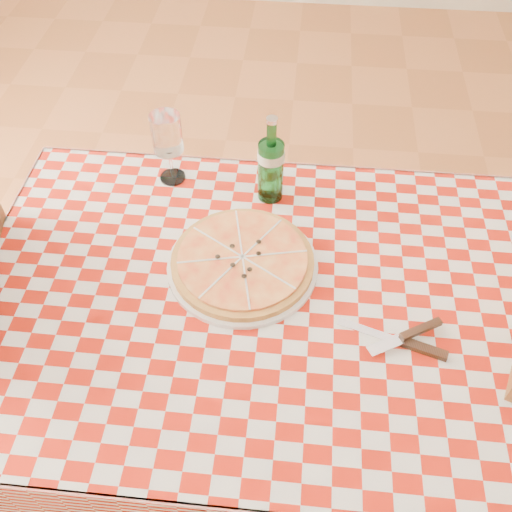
{
  "coord_description": "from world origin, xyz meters",
  "views": [
    {
      "loc": [
        0.06,
        -0.75,
        1.76
      ],
      "look_at": [
        -0.02,
        0.06,
        0.82
      ],
      "focal_mm": 40.0,
      "sensor_mm": 36.0,
      "label": 1
    }
  ],
  "objects_px": {
    "dining_table": "(262,321)",
    "pizza_plate": "(242,261)",
    "water_bottle": "(271,159)",
    "wine_glass": "(169,148)"
  },
  "relations": [
    {
      "from": "dining_table",
      "to": "wine_glass",
      "type": "bearing_deg",
      "value": 126.72
    },
    {
      "from": "pizza_plate",
      "to": "water_bottle",
      "type": "distance_m",
      "value": 0.26
    },
    {
      "from": "dining_table",
      "to": "pizza_plate",
      "type": "bearing_deg",
      "value": 124.55
    },
    {
      "from": "dining_table",
      "to": "water_bottle",
      "type": "height_order",
      "value": "water_bottle"
    },
    {
      "from": "pizza_plate",
      "to": "wine_glass",
      "type": "relative_size",
      "value": 1.77
    },
    {
      "from": "dining_table",
      "to": "pizza_plate",
      "type": "distance_m",
      "value": 0.15
    },
    {
      "from": "dining_table",
      "to": "water_bottle",
      "type": "relative_size",
      "value": 5.08
    },
    {
      "from": "pizza_plate",
      "to": "dining_table",
      "type": "bearing_deg",
      "value": -55.45
    },
    {
      "from": "wine_glass",
      "to": "water_bottle",
      "type": "bearing_deg",
      "value": -9.41
    },
    {
      "from": "pizza_plate",
      "to": "water_bottle",
      "type": "height_order",
      "value": "water_bottle"
    }
  ]
}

